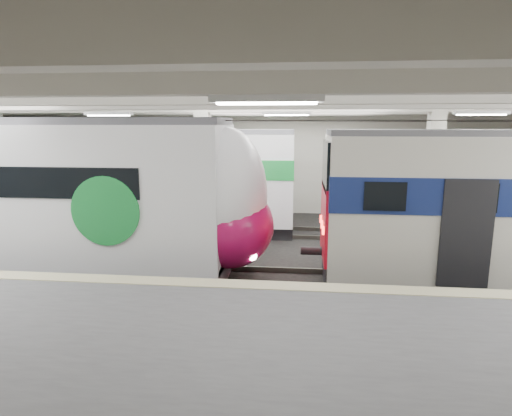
# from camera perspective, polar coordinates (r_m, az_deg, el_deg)

# --- Properties ---
(station_hall) EXTENTS (36.00, 24.00, 5.75)m
(station_hall) POSITION_cam_1_polar(r_m,az_deg,el_deg) (10.51, 3.28, 3.70)
(station_hall) COLOR black
(station_hall) RESTS_ON ground
(modern_emu) EXTENTS (14.99, 3.09, 4.78)m
(modern_emu) POSITION_cam_1_polar(r_m,az_deg,el_deg) (14.50, -25.70, 1.08)
(modern_emu) COLOR white
(modern_emu) RESTS_ON ground
(far_train) EXTENTS (13.74, 3.13, 4.38)m
(far_train) POSITION_cam_1_polar(r_m,az_deg,el_deg) (19.17, -15.89, 3.70)
(far_train) COLOR white
(far_train) RESTS_ON ground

